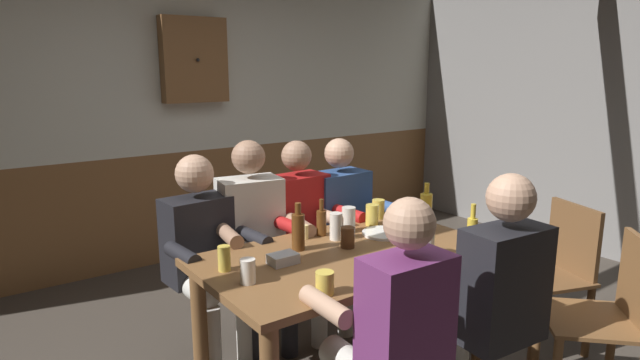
% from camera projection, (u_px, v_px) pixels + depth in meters
% --- Properties ---
extents(back_wall_upper, '(6.10, 0.12, 1.59)m').
position_uv_depth(back_wall_upper, '(172.00, 58.00, 4.42)').
color(back_wall_upper, beige).
extents(back_wall_wainscot, '(6.10, 0.12, 0.96)m').
position_uv_depth(back_wall_wainscot, '(180.00, 205.00, 4.69)').
color(back_wall_wainscot, brown).
rests_on(back_wall_wainscot, ground_plane).
extents(side_wall_concrete, '(0.12, 4.54, 2.55)m').
position_uv_depth(side_wall_concrete, '(632.00, 116.00, 4.45)').
color(side_wall_concrete, gray).
rests_on(side_wall_concrete, ground_plane).
extents(dining_table, '(1.53, 0.87, 0.73)m').
position_uv_depth(dining_table, '(347.00, 272.00, 2.78)').
color(dining_table, brown).
rests_on(dining_table, ground_plane).
extents(person_0, '(0.54, 0.54, 1.20)m').
position_uv_depth(person_0, '(204.00, 248.00, 3.01)').
color(person_0, black).
rests_on(person_0, ground_plane).
extents(person_1, '(0.55, 0.58, 1.25)m').
position_uv_depth(person_1, '(254.00, 234.00, 3.19)').
color(person_1, silver).
rests_on(person_1, ground_plane).
extents(person_2, '(0.54, 0.54, 1.22)m').
position_uv_depth(person_2, '(304.00, 227.00, 3.39)').
color(person_2, '#AD1919').
rests_on(person_2, ground_plane).
extents(person_3, '(0.55, 0.53, 1.21)m').
position_uv_depth(person_3, '(345.00, 218.00, 3.60)').
color(person_3, '#2D4C84').
rests_on(person_3, ground_plane).
extents(person_4, '(0.50, 0.52, 1.22)m').
position_uv_depth(person_4, '(391.00, 331.00, 2.08)').
color(person_4, '#6B2D66').
rests_on(person_4, ground_plane).
extents(person_5, '(0.56, 0.53, 1.24)m').
position_uv_depth(person_5, '(491.00, 289.00, 2.42)').
color(person_5, black).
rests_on(person_5, ground_plane).
extents(chair_empty_near_right, '(0.56, 0.56, 0.88)m').
position_uv_depth(chair_empty_near_right, '(554.00, 271.00, 3.18)').
color(chair_empty_near_right, brown).
rests_on(chair_empty_near_right, ground_plane).
extents(chair_empty_near_left, '(0.62, 0.62, 0.88)m').
position_uv_depth(chair_empty_near_left, '(608.00, 316.00, 2.60)').
color(chair_empty_near_left, brown).
rests_on(chair_empty_near_left, ground_plane).
extents(table_candle, '(0.04, 0.04, 0.08)m').
position_uv_depth(table_candle, '(305.00, 232.00, 2.96)').
color(table_candle, '#F9E08C').
rests_on(table_candle, dining_table).
extents(condiment_caddy, '(0.14, 0.10, 0.05)m').
position_uv_depth(condiment_caddy, '(283.00, 259.00, 2.59)').
color(condiment_caddy, '#B2B7BC').
rests_on(condiment_caddy, dining_table).
extents(plate_0, '(0.25, 0.25, 0.01)m').
position_uv_depth(plate_0, '(384.00, 233.00, 3.04)').
color(plate_0, white).
rests_on(plate_0, dining_table).
extents(bottle_0, '(0.07, 0.07, 0.26)m').
position_uv_depth(bottle_0, '(298.00, 231.00, 2.77)').
color(bottle_0, '#593314').
rests_on(bottle_0, dining_table).
extents(bottle_1, '(0.06, 0.06, 0.21)m').
position_uv_depth(bottle_1, '(321.00, 222.00, 3.01)').
color(bottle_1, '#593314').
rests_on(bottle_1, dining_table).
extents(bottle_2, '(0.07, 0.07, 0.28)m').
position_uv_depth(bottle_2, '(426.00, 211.00, 3.11)').
color(bottle_2, gold).
rests_on(bottle_2, dining_table).
extents(bottle_3, '(0.06, 0.06, 0.24)m').
position_uv_depth(bottle_3, '(472.00, 231.00, 2.80)').
color(bottle_3, gold).
rests_on(bottle_3, dining_table).
extents(pint_glass_0, '(0.06, 0.06, 0.12)m').
position_uv_depth(pint_glass_0, '(224.00, 258.00, 2.49)').
color(pint_glass_0, '#E5C64C').
rests_on(pint_glass_0, dining_table).
extents(pint_glass_1, '(0.08, 0.08, 0.10)m').
position_uv_depth(pint_glass_1, '(325.00, 283.00, 2.24)').
color(pint_glass_1, '#E5C64C').
rests_on(pint_glass_1, dining_table).
extents(pint_glass_2, '(0.07, 0.07, 0.11)m').
position_uv_depth(pint_glass_2, '(248.00, 271.00, 2.35)').
color(pint_glass_2, white).
rests_on(pint_glass_2, dining_table).
extents(pint_glass_3, '(0.08, 0.08, 0.13)m').
position_uv_depth(pint_glass_3, '(372.00, 215.00, 3.21)').
color(pint_glass_3, '#E5C64C').
rests_on(pint_glass_3, dining_table).
extents(pint_glass_4, '(0.08, 0.08, 0.11)m').
position_uv_depth(pint_glass_4, '(348.00, 237.00, 2.81)').
color(pint_glass_4, '#4C2D19').
rests_on(pint_glass_4, dining_table).
extents(pint_glass_5, '(0.08, 0.08, 0.15)m').
position_uv_depth(pint_glass_5, '(349.00, 219.00, 3.08)').
color(pint_glass_5, white).
rests_on(pint_glass_5, dining_table).
extents(pint_glass_6, '(0.08, 0.08, 0.12)m').
position_uv_depth(pint_glass_6, '(378.00, 209.00, 3.36)').
color(pint_glass_6, '#E5C64C').
rests_on(pint_glass_6, dining_table).
extents(pint_glass_7, '(0.07, 0.07, 0.14)m').
position_uv_depth(pint_glass_7, '(428.00, 242.00, 2.70)').
color(pint_glass_7, white).
rests_on(pint_glass_7, dining_table).
extents(pint_glass_8, '(0.07, 0.07, 0.15)m').
position_uv_depth(pint_glass_8, '(336.00, 226.00, 2.94)').
color(pint_glass_8, white).
rests_on(pint_glass_8, dining_table).
extents(wall_dart_cabinet, '(0.56, 0.15, 0.70)m').
position_uv_depth(wall_dart_cabinet, '(194.00, 60.00, 4.40)').
color(wall_dart_cabinet, brown).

